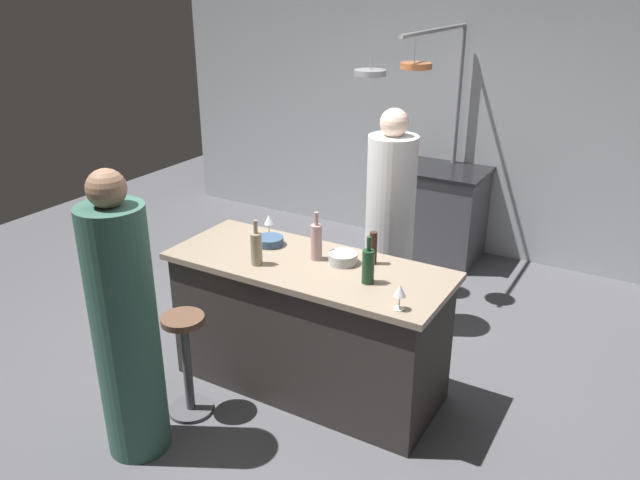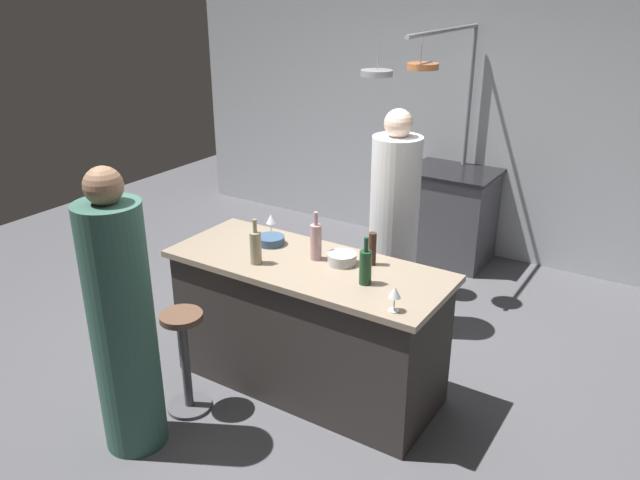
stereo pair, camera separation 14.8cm
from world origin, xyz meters
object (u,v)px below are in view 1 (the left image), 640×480
stove_range (441,214)px  wine_bottle_white (256,248)px  pepper_mill (373,248)px  wine_glass_by_chef (269,221)px  wine_glass_near_right_guest (400,292)px  wine_bottle_rose (316,241)px  mixing_bowl_steel (343,258)px  guest_left (125,329)px  bar_stool_left (187,360)px  wine_bottle_green (368,266)px  mixing_bowl_blue (270,241)px  chef (389,231)px

stove_range → wine_bottle_white: 2.70m
pepper_mill → wine_glass_by_chef: pepper_mill is taller
wine_glass_near_right_guest → wine_bottle_rose: bearing=154.5°
mixing_bowl_steel → stove_range: bearing=94.6°
guest_left → wine_bottle_white: (0.28, 0.83, 0.23)m
wine_bottle_rose → wine_glass_by_chef: (-0.49, 0.18, -0.02)m
wine_bottle_rose → mixing_bowl_steel: (0.17, 0.03, -0.09)m
bar_stool_left → wine_bottle_white: (0.23, 0.44, 0.63)m
wine_bottle_rose → wine_bottle_green: bearing=-17.8°
wine_bottle_white → pepper_mill: bearing=31.0°
wine_bottle_white → mixing_bowl_steel: bearing=31.8°
wine_bottle_green → mixing_bowl_blue: wine_bottle_green is taller
wine_bottle_rose → mixing_bowl_blue: wine_bottle_rose is taller
wine_glass_by_chef → wine_bottle_rose: bearing=-20.8°
chef → wine_bottle_green: bearing=-72.3°
bar_stool_left → wine_glass_by_chef: size_ratio=4.66×
guest_left → wine_bottle_white: 0.91m
wine_bottle_white → wine_glass_by_chef: wine_bottle_white is taller
guest_left → wine_glass_by_chef: 1.29m
wine_bottle_rose → wine_glass_near_right_guest: wine_bottle_rose is taller
pepper_mill → wine_bottle_rose: 0.36m
bar_stool_left → wine_bottle_green: (0.94, 0.56, 0.63)m
stove_range → bar_stool_left: bearing=-99.2°
bar_stool_left → guest_left: bearing=-97.1°
wine_bottle_green → mixing_bowl_blue: bearing=167.7°
stove_range → wine_bottle_green: (0.44, -2.51, 0.56)m
pepper_mill → wine_bottle_green: 0.27m
chef → guest_left: (-0.65, -2.01, -0.01)m
chef → wine_bottle_rose: (-0.09, -0.92, 0.23)m
guest_left → mixing_bowl_blue: 1.15m
pepper_mill → mixing_bowl_steel: 0.20m
guest_left → mixing_bowl_blue: size_ratio=9.22×
wine_bottle_white → mixing_bowl_steel: size_ratio=1.61×
wine_bottle_green → wine_glass_near_right_guest: bearing=-35.4°
guest_left → wine_bottle_green: 1.39m
wine_bottle_rose → chef: bearing=84.5°
bar_stool_left → wine_bottle_rose: bearing=53.6°
wine_bottle_rose → wine_glass_near_right_guest: size_ratio=2.15×
chef → mixing_bowl_steel: 0.91m
wine_bottle_green → wine_bottle_rose: (-0.43, 0.14, 0.01)m
chef → wine_bottle_green: chef is taller
mixing_bowl_steel → guest_left: bearing=-123.4°
stove_range → wine_glass_near_right_guest: bearing=-75.0°
stove_range → wine_glass_by_chef: 2.31m
wine_glass_by_chef → wine_bottle_green: bearing=-19.4°
pepper_mill → wine_bottle_rose: bearing=-160.8°
wine_glass_by_chef → mixing_bowl_steel: wine_glass_by_chef is taller
wine_bottle_rose → mixing_bowl_blue: 0.40m
wine_glass_near_right_guest → mixing_bowl_steel: (-0.54, 0.37, -0.07)m
wine_bottle_green → mixing_bowl_blue: size_ratio=1.58×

